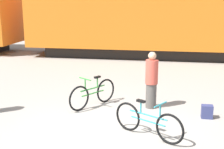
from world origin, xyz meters
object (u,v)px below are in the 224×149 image
bicycle_green (93,94)px  person_in_red (152,80)px  bicycle_teal (148,122)px  backpack (207,112)px  freight_train (143,0)px

bicycle_green → person_in_red: (1.61, 0.16, 0.41)m
bicycle_teal → person_in_red: person_in_red is taller
bicycle_green → person_in_red: bearing=5.8°
bicycle_green → bicycle_teal: (1.63, -1.77, -0.01)m
bicycle_green → bicycle_teal: 2.40m
person_in_red → backpack: person_in_red is taller
person_in_red → freight_train: bearing=104.8°
freight_train → backpack: freight_train is taller
freight_train → bicycle_teal: freight_train is taller
bicycle_teal → backpack: bicycle_teal is taller
bicycle_green → person_in_red: person_in_red is taller
freight_train → backpack: size_ratio=110.32×
person_in_red → backpack: (1.44, -0.56, -0.61)m
freight_train → bicycle_teal: size_ratio=24.42×
bicycle_teal → bicycle_green: bearing=132.7°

